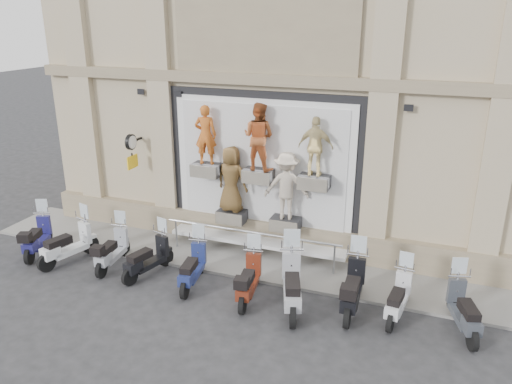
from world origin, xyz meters
The scene contains 16 objects.
ground centered at (0.00, 0.00, 0.00)m, with size 90.00×90.00×0.00m, color #29292C.
sidewalk centered at (0.00, 2.10, 0.04)m, with size 16.00×2.20×0.08m, color gray.
building centered at (0.00, 7.00, 6.00)m, with size 14.00×8.60×12.00m, color tan, non-canonical shape.
shop_vitrine centered at (0.06, 2.73, 2.40)m, with size 5.60×0.96×4.30m.
guard_rail centered at (0.00, 2.00, 0.47)m, with size 5.06×0.10×0.93m, color #9EA0A5, non-canonical shape.
clock_sign_bracket centered at (-3.90, 2.47, 2.80)m, with size 0.10×0.80×1.02m.
scooter_a centered at (-5.85, 0.38, 0.72)m, with size 0.52×1.77×1.44m, color navy, non-canonical shape.
scooter_b centered at (-4.68, 0.26, 0.76)m, with size 0.54×1.87×1.52m, color silver, non-canonical shape.
scooter_c centered at (-3.39, 0.46, 0.70)m, with size 0.50×1.72×1.40m, color #92959F, non-canonical shape.
scooter_d centered at (-2.24, 0.38, 0.71)m, with size 0.51×1.75×1.42m, color black, non-canonical shape.
scooter_e centered at (-0.91, 0.33, 0.71)m, with size 0.51×1.74×1.42m, color navy, non-canonical shape.
scooter_f centered at (0.63, 0.23, 0.72)m, with size 0.52×1.77×1.44m, color #612010, non-canonical shape.
scooter_g centered at (1.70, 0.21, 0.84)m, with size 0.61×2.08×1.69m, color #A0A1A7, non-canonical shape.
scooter_h centered at (3.02, 0.62, 0.80)m, with size 0.57×1.96×1.59m, color black, non-canonical shape.
scooter_i centered at (4.03, 0.68, 0.69)m, with size 0.49×1.69×1.37m, color silver, non-canonical shape.
scooter_j centered at (5.38, 0.64, 0.73)m, with size 0.52×1.79×1.45m, color #33373E, non-canonical shape.
Camera 1 is at (4.45, -9.47, 6.45)m, focal length 35.00 mm.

